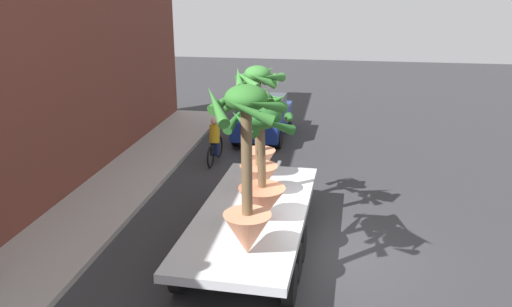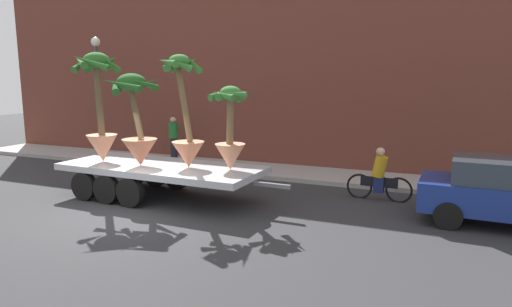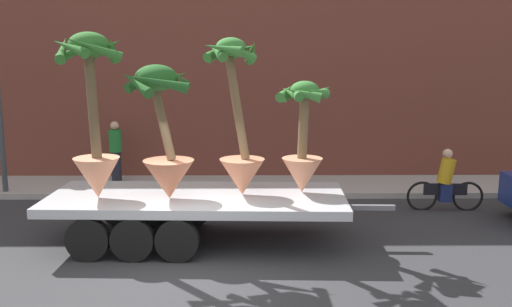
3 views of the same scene
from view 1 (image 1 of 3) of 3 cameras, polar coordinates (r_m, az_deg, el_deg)
The scene contains 9 objects.
ground_plane at distance 11.88m, azimuth 7.82°, elevation -11.00°, with size 60.00×60.00×0.00m, color #2D2D30.
sidewalk at distance 13.35m, azimuth -19.60°, elevation -8.12°, with size 24.00×2.20×0.15m, color #A39E99.
flatbed_trailer at distance 11.44m, azimuth -0.58°, elevation -7.71°, with size 6.91×2.53×0.98m.
potted_palm_rear at distance 11.88m, azimuth 0.24°, elevation 1.09°, with size 1.21×1.20×3.08m.
potted_palm_middle at distance 13.19m, azimuth 0.39°, elevation 1.72°, with size 1.20×1.12×2.25m.
potted_palm_front at distance 10.55m, azimuth 0.62°, elevation -1.72°, with size 1.40×1.45×2.58m.
potted_palm_extra at distance 9.20m, azimuth -1.00°, elevation -2.69°, with size 1.48×1.57×3.18m.
cyclist at distance 17.41m, azimuth -4.52°, elevation 1.22°, with size 1.84×0.36×1.54m.
parked_car at distance 20.08m, azimuth 0.79°, elevation 4.07°, with size 4.07×1.92×1.58m.
Camera 1 is at (-10.36, -0.07, 5.80)m, focal length 36.60 mm.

